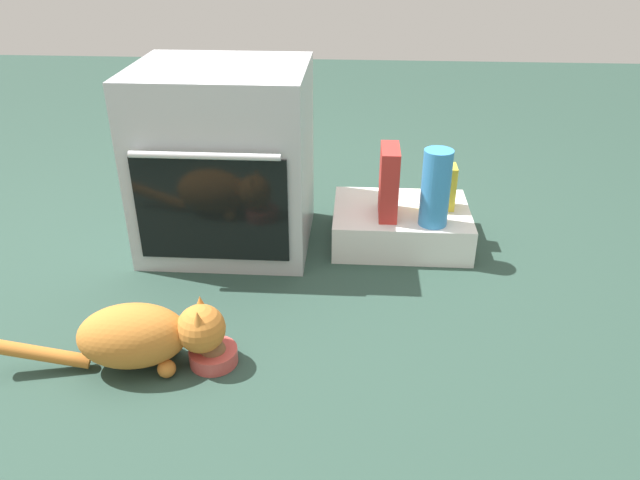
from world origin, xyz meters
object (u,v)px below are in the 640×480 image
Objects in this scene: food_bowl at (213,354)px; cat at (145,335)px; pantry_cabinet at (401,225)px; snack_bag at (440,187)px; water_bottle at (436,188)px; oven at (227,159)px; cereal_box at (389,182)px.

cat reaches higher than food_bowl.
snack_bag reaches higher than pantry_cabinet.
food_bowl is at bearing -136.05° from water_bottle.
snack_bag is (0.85, 0.06, -0.12)m from oven.
cereal_box is at bearing -158.16° from snack_bag.
food_bowl is 0.97m from cereal_box.
cereal_box is 0.93× the size of water_bottle.
cereal_box is at bearing 54.41° from food_bowl.
oven reaches higher than pantry_cabinet.
cat is 3.77× the size of snack_bag.
pantry_cabinet is 0.81× the size of cat.
cat is 1.29m from snack_bag.
cereal_box reaches higher than food_bowl.
cat is 1.17m from water_bottle.
snack_bag is (0.15, 0.02, 0.16)m from pantry_cabinet.
cat is at bearing -133.04° from cereal_box.
cat is (-0.80, -0.85, 0.04)m from pantry_cabinet.
cereal_box reaches higher than pantry_cabinet.
cat is at bearing -141.66° from water_bottle.
pantry_cabinet is 0.22m from snack_bag.
oven reaches higher than water_bottle.
water_bottle is (0.81, -0.09, -0.06)m from oven.
cat is at bearing -133.22° from pantry_cabinet.
food_bowl is (-0.61, -0.82, -0.05)m from pantry_cabinet.
water_bottle reaches higher than cat.
cereal_box is at bearing -2.17° from oven.
cereal_box is 1.56× the size of snack_bag.
cat is (-0.10, -0.81, -0.25)m from oven.
oven is 2.40× the size of water_bottle.
oven reaches higher than snack_bag.
cereal_box is 0.19m from water_bottle.
pantry_cabinet is 3.06× the size of snack_bag.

